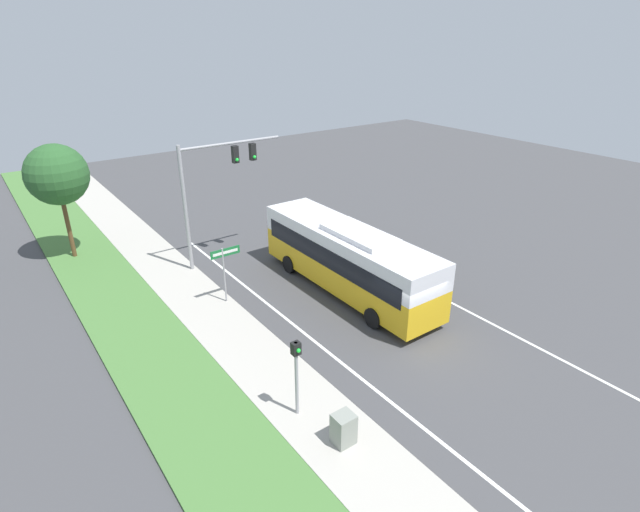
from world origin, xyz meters
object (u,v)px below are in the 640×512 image
at_px(pedestrian_signal, 296,367).
at_px(utility_cabinet, 344,429).
at_px(street_sign, 225,265).
at_px(signal_gantry, 213,179).
at_px(bus, 348,256).

distance_m(pedestrian_signal, utility_cabinet, 2.42).
distance_m(pedestrian_signal, street_sign, 8.49).
xyz_separation_m(signal_gantry, pedestrian_signal, (-3.25, -12.65, -2.80)).
bearing_deg(street_sign, bus, -23.22).
bearing_deg(bus, utility_cabinet, -129.52).
relative_size(bus, street_sign, 3.80).
xyz_separation_m(pedestrian_signal, street_sign, (1.56, 8.34, 0.01)).
relative_size(bus, signal_gantry, 1.60).
xyz_separation_m(street_sign, utility_cabinet, (-1.12, -10.29, -1.38)).
bearing_deg(utility_cabinet, pedestrian_signal, 102.60).
distance_m(bus, pedestrian_signal, 9.23).
relative_size(signal_gantry, street_sign, 2.37).
relative_size(street_sign, utility_cabinet, 2.68).
relative_size(bus, utility_cabinet, 10.18).
bearing_deg(signal_gantry, street_sign, -111.50).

